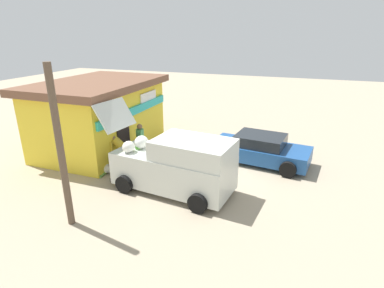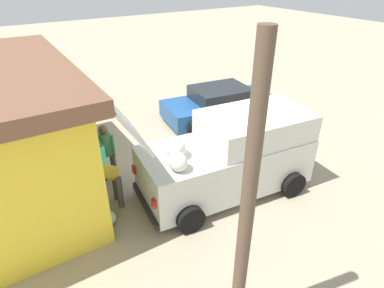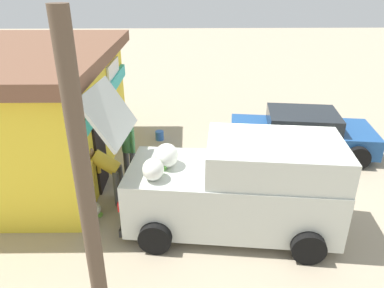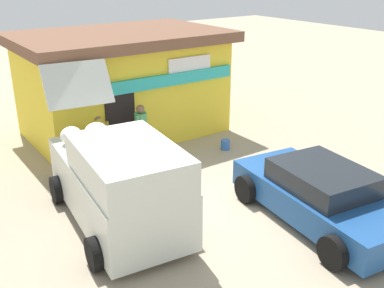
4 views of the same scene
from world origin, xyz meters
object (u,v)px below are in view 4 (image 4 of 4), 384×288
Objects in this scene: unloaded_banana_pile at (78,162)px; paint_bucket at (225,145)px; storefront_bar at (123,83)px; vendor_standing at (141,130)px; parked_sedan at (321,195)px; delivery_van at (118,181)px; customer_bending at (103,137)px.

unloaded_banana_pile is 2.50× the size of paint_bucket.
vendor_standing is at bearing -107.34° from storefront_bar.
vendor_standing reaches higher than parked_sedan.
storefront_bar is 1.48× the size of parked_sedan.
unloaded_banana_pile is (0.37, 3.30, -0.84)m from delivery_van.
customer_bending reaches higher than parked_sedan.
parked_sedan is 5.85× the size of unloaded_banana_pile.
parked_sedan is at bearing -71.86° from vendor_standing.
paint_bucket is (3.53, -0.98, -0.73)m from customer_bending.
vendor_standing is (-1.63, 4.97, 0.39)m from parked_sedan.
customer_bending is (-1.79, -2.20, -0.81)m from storefront_bar.
delivery_van is at bearing -109.26° from customer_bending.
storefront_bar is 3.40m from unloaded_banana_pile.
delivery_van is at bearing -118.72° from storefront_bar.
parked_sedan is at bearing -33.59° from delivery_van.
unloaded_banana_pile reaches higher than paint_bucket.
customer_bending is at bearing 159.54° from vendor_standing.
storefront_bar is 5.88m from delivery_van.
parked_sedan is 4.48m from paint_bucket.
customer_bending is at bearing 164.47° from paint_bucket.
vendor_standing is (-0.80, -2.57, -0.70)m from storefront_bar.
vendor_standing reaches higher than unloaded_banana_pile.
delivery_van is at bearing 146.41° from parked_sedan.
vendor_standing is at bearing -24.25° from unloaded_banana_pile.
vendor_standing is 2.75m from paint_bucket.
unloaded_banana_pile is (-3.26, 5.71, -0.43)m from parked_sedan.
parked_sedan reaches higher than unloaded_banana_pile.
vendor_standing is at bearing 51.89° from delivery_van.
delivery_van reaches higher than customer_bending.
delivery_van is 4.39m from parked_sedan.
vendor_standing is 2.26× the size of unloaded_banana_pile.
storefront_bar is at bearing 72.66° from vendor_standing.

